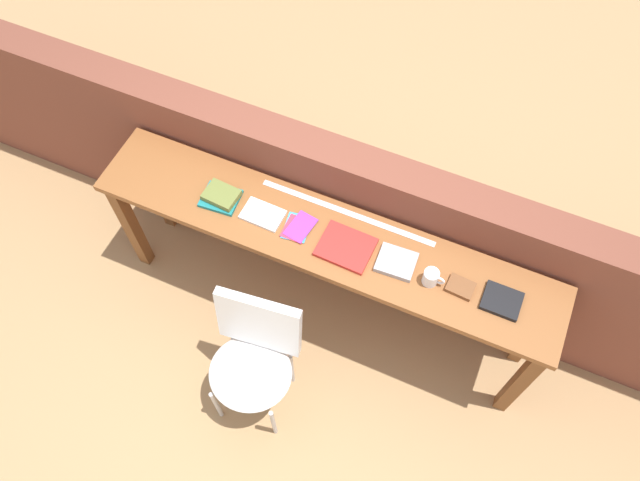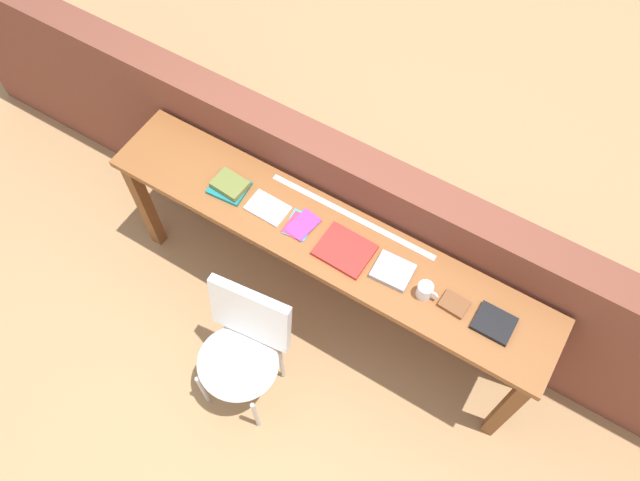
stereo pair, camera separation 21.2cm
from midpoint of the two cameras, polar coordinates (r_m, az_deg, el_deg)
name	(u,v)px [view 2 (the right image)]	position (r m, az deg, el deg)	size (l,w,h in m)	color
ground_plane	(299,344)	(3.86, -0.38, -9.54)	(40.00, 40.00, 0.00)	tan
brick_wall_back	(355,219)	(3.60, 4.93, 1.84)	(6.00, 0.20, 1.13)	brown
sideboard	(325,249)	(3.29, 2.29, -0.85)	(2.50, 0.44, 0.88)	brown
chair_white_moulded	(242,347)	(3.30, -5.28, -9.75)	(0.49, 0.50, 0.89)	white
book_stack_leftmost	(230,186)	(3.32, -6.46, 4.89)	(0.20, 0.18, 0.06)	#19757A
magazine_cycling	(268,208)	(3.25, -2.94, 2.86)	(0.21, 0.14, 0.02)	white
pamphlet_pile_colourful	(300,225)	(3.19, 0.05, 1.29)	(0.16, 0.19, 0.01)	yellow
book_open_centre	(345,250)	(3.12, 4.21, -0.99)	(0.27, 0.22, 0.02)	red
book_grey_hardcover	(393,271)	(3.09, 8.64, -2.91)	(0.19, 0.16, 0.03)	#9E9EA3
mug	(425,291)	(3.03, 11.58, -4.65)	(0.11, 0.08, 0.09)	white
leather_journal_brown	(454,304)	(3.07, 14.11, -5.78)	(0.13, 0.10, 0.02)	brown
book_repair_rightmost	(494,323)	(3.08, 17.56, -7.35)	(0.18, 0.16, 0.03)	black
ruler_metal_back_edge	(352,216)	(3.24, 4.78, 2.15)	(0.96, 0.03, 0.00)	silver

